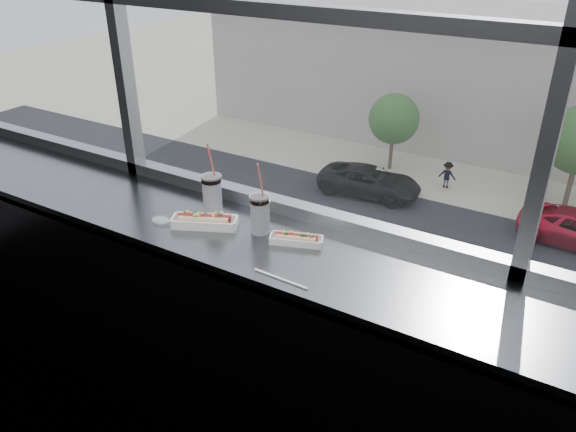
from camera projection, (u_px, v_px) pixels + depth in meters
The scene contains 18 objects.
wall_back_lower at pixel (294, 309), 2.88m from camera, with size 6.00×6.00×0.00m, color black.
counter at pixel (263, 246), 2.43m from camera, with size 6.00×0.55×0.06m, color slate.
counter_fascia at pixel (234, 372), 2.48m from camera, with size 6.00×0.04×1.04m, color slate.
hotdog_tray_left at pixel (205, 221), 2.51m from camera, with size 0.31×0.21×0.07m.
hotdog_tray_right at pixel (296, 239), 2.38m from camera, with size 0.24×0.14×0.06m.
soda_cup_left at pixel (212, 192), 2.60m from camera, with size 0.10×0.10×0.35m.
soda_cup_right at pixel (260, 212), 2.43m from camera, with size 0.09×0.09×0.34m.
loose_straw at pixel (281, 279), 2.14m from camera, with size 0.01×0.01×0.24m, color white.
wrapper at pixel (161, 220), 2.55m from camera, with size 0.10×0.07×0.02m, color silver.
street_asphalt at pixel (535, 279), 23.42m from camera, with size 80.00×10.00×0.06m, color black.
far_sidewalk at pixel (562, 206), 29.49m from camera, with size 80.00×6.00×0.04m, color #BBB596.
car_near_c at pixel (474, 297), 20.68m from camera, with size 5.79×2.41×1.93m, color #671D05.
car_near_a at pixel (182, 208), 27.04m from camera, with size 5.79×2.41×1.93m, color #98ABBB.
car_far_a at pixel (370, 177), 30.19m from camera, with size 6.13×2.56×2.04m, color black.
car_near_b at pixel (335, 255), 23.26m from camera, with size 5.86×2.44×1.95m, color black.
pedestrian_a at pixel (448, 172), 31.04m from camera, with size 0.81×0.61×1.83m, color #66605B.
pedestrian_b at pixel (540, 184), 29.31m from camera, with size 0.97×0.72×2.17m, color #66605B.
tree_left at pixel (394, 119), 32.45m from camera, with size 2.95×2.95×4.61m.
Camera 1 is at (1.17, -0.51, 2.32)m, focal length 35.00 mm.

